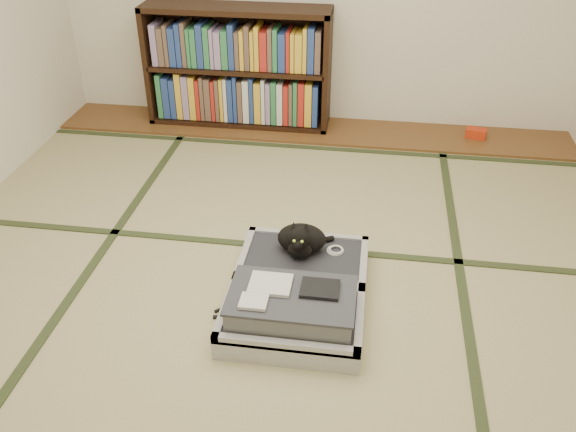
# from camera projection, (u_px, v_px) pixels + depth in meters

# --- Properties ---
(floor) EXTENTS (4.50, 4.50, 0.00)m
(floor) POSITION_uv_depth(u_px,v_px,m) (269.00, 291.00, 3.17)
(floor) COLOR tan
(floor) RESTS_ON ground
(wood_strip) EXTENTS (4.00, 0.50, 0.02)m
(wood_strip) POSITION_uv_depth(u_px,v_px,m) (312.00, 130.00, 4.83)
(wood_strip) COLOR brown
(wood_strip) RESTS_ON ground
(red_item) EXTENTS (0.17, 0.13, 0.07)m
(red_item) POSITION_uv_depth(u_px,v_px,m) (476.00, 133.00, 4.68)
(red_item) COLOR red
(red_item) RESTS_ON wood_strip
(room_shell) EXTENTS (4.50, 4.50, 4.50)m
(room_shell) POSITION_uv_depth(u_px,v_px,m) (262.00, 2.00, 2.38)
(room_shell) COLOR white
(room_shell) RESTS_ON ground
(tatami_borders) EXTENTS (4.00, 4.50, 0.01)m
(tatami_borders) POSITION_uv_depth(u_px,v_px,m) (283.00, 237.00, 3.58)
(tatami_borders) COLOR #2D381E
(tatami_borders) RESTS_ON ground
(bookcase) EXTENTS (1.43, 0.33, 0.92)m
(bookcase) POSITION_uv_depth(u_px,v_px,m) (238.00, 69.00, 4.72)
(bookcase) COLOR black
(bookcase) RESTS_ON wood_strip
(suitcase) EXTENTS (0.67, 0.89, 0.26)m
(suitcase) POSITION_uv_depth(u_px,v_px,m) (297.00, 294.00, 3.01)
(suitcase) COLOR silver
(suitcase) RESTS_ON floor
(cat) EXTENTS (0.30, 0.30, 0.24)m
(cat) POSITION_uv_depth(u_px,v_px,m) (301.00, 240.00, 3.19)
(cat) COLOR black
(cat) RESTS_ON suitcase
(cable_coil) EXTENTS (0.09, 0.09, 0.02)m
(cable_coil) POSITION_uv_depth(u_px,v_px,m) (336.00, 250.00, 3.25)
(cable_coil) COLOR white
(cable_coil) RESTS_ON suitcase
(hanger) EXTENTS (0.37, 0.21, 0.01)m
(hanger) POSITION_uv_depth(u_px,v_px,m) (250.00, 310.00, 3.03)
(hanger) COLOR black
(hanger) RESTS_ON floor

